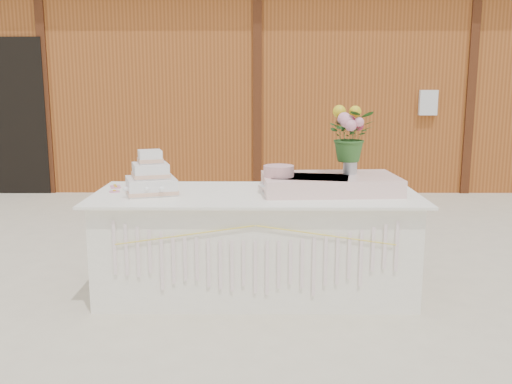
# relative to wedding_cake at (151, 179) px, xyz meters

# --- Properties ---
(ground) EXTENTS (80.00, 80.00, 0.00)m
(ground) POSITION_rel_wedding_cake_xyz_m (0.77, 0.02, -0.88)
(ground) COLOR beige
(ground) RESTS_ON ground
(barn) EXTENTS (12.60, 4.60, 3.30)m
(barn) POSITION_rel_wedding_cake_xyz_m (0.76, 6.02, 0.80)
(barn) COLOR #98511F
(barn) RESTS_ON ground
(cake_table) EXTENTS (2.40, 1.00, 0.77)m
(cake_table) POSITION_rel_wedding_cake_xyz_m (0.77, 0.02, -0.49)
(cake_table) COLOR white
(cake_table) RESTS_ON ground
(wedding_cake) EXTENTS (0.44, 0.44, 0.32)m
(wedding_cake) POSITION_rel_wedding_cake_xyz_m (0.00, 0.00, 0.00)
(wedding_cake) COLOR white
(wedding_cake) RESTS_ON cake_table
(pink_cake_stand) EXTENTS (0.29, 0.29, 0.21)m
(pink_cake_stand) POSITION_rel_wedding_cake_xyz_m (0.94, 0.02, 0.01)
(pink_cake_stand) COLOR silver
(pink_cake_stand) RESTS_ON cake_table
(satin_runner) EXTENTS (1.03, 0.64, 0.13)m
(satin_runner) POSITION_rel_wedding_cake_xyz_m (1.32, 0.06, -0.05)
(satin_runner) COLOR beige
(satin_runner) RESTS_ON cake_table
(flower_vase) EXTENTS (0.11, 0.11, 0.15)m
(flower_vase) POSITION_rel_wedding_cake_xyz_m (1.48, 0.13, 0.09)
(flower_vase) COLOR #BBBBC0
(flower_vase) RESTS_ON satin_runner
(bouquet) EXTENTS (0.35, 0.31, 0.38)m
(bouquet) POSITION_rel_wedding_cake_xyz_m (1.48, 0.13, 0.35)
(bouquet) COLOR #2D5C24
(bouquet) RESTS_ON flower_vase
(loose_flowers) EXTENTS (0.26, 0.41, 0.02)m
(loose_flowers) POSITION_rel_wedding_cake_xyz_m (-0.26, 0.13, -0.10)
(loose_flowers) COLOR pink
(loose_flowers) RESTS_ON cake_table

